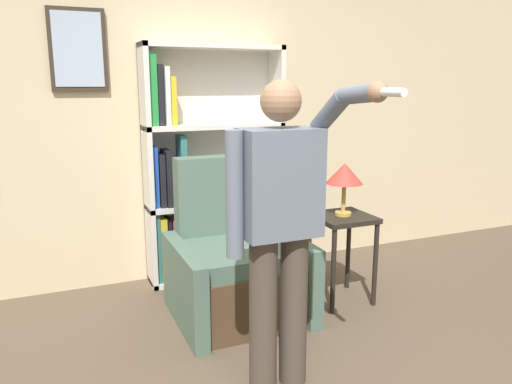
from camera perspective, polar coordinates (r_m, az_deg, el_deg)
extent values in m
cube|color=beige|center=(4.26, -7.87, 8.94)|extent=(8.00, 0.06, 2.80)
cube|color=#33281E|center=(4.07, -19.69, 15.07)|extent=(0.41, 0.04, 0.60)
cube|color=#9EB2C6|center=(4.05, -19.67, 15.09)|extent=(0.35, 0.01, 0.54)
cube|color=silver|center=(4.05, -12.26, 2.54)|extent=(0.04, 0.28, 1.95)
cube|color=silver|center=(4.39, 2.28, 3.55)|extent=(0.04, 0.28, 1.95)
cube|color=silver|center=(4.31, -5.26, 3.35)|extent=(1.16, 0.01, 1.95)
cube|color=silver|center=(4.43, -4.48, -9.18)|extent=(1.16, 0.28, 0.04)
cube|color=silver|center=(4.25, -4.63, -1.25)|extent=(1.16, 0.28, 0.04)
cube|color=silver|center=(4.14, -4.78, 7.53)|extent=(1.16, 0.28, 0.04)
cube|color=silver|center=(4.14, -4.94, 16.24)|extent=(1.16, 0.28, 0.04)
cube|color=#337070|center=(4.21, -11.25, -6.10)|extent=(0.03, 0.22, 0.58)
cube|color=gold|center=(4.22, -10.65, -6.32)|extent=(0.05, 0.22, 0.54)
cube|color=black|center=(4.24, -9.95, -6.33)|extent=(0.03, 0.16, 0.52)
cube|color=#BC4C56|center=(4.25, -9.36, -6.32)|extent=(0.03, 0.17, 0.51)
cube|color=orange|center=(4.27, -8.80, -6.99)|extent=(0.04, 0.23, 0.40)
cube|color=#1E47B2|center=(4.07, -11.55, 1.73)|extent=(0.04, 0.18, 0.49)
cube|color=black|center=(4.08, -10.84, 1.34)|extent=(0.04, 0.20, 0.42)
cube|color=black|center=(4.09, -10.08, 1.61)|extent=(0.06, 0.24, 0.45)
cube|color=purple|center=(4.11, -9.25, 1.14)|extent=(0.05, 0.18, 0.37)
cube|color=#337070|center=(4.11, -8.45, 2.52)|extent=(0.05, 0.18, 0.57)
cube|color=#238438|center=(4.00, -11.86, 11.40)|extent=(0.05, 0.20, 0.55)
cube|color=black|center=(4.01, -11.01, 10.80)|extent=(0.04, 0.17, 0.46)
cube|color=white|center=(4.02, -10.34, 10.73)|extent=(0.04, 0.23, 0.45)
cube|color=gold|center=(4.04, -9.62, 10.23)|extent=(0.05, 0.17, 0.37)
cube|color=#4C3823|center=(3.63, -1.96, -10.98)|extent=(0.70, 0.78, 0.42)
cube|color=#4C6656|center=(3.49, -1.76, -7.19)|extent=(0.66, 0.66, 0.12)
cube|color=#4C6656|center=(3.79, -3.90, -2.69)|extent=(0.70, 0.16, 0.91)
cube|color=#4C6656|center=(3.49, -8.23, -10.76)|extent=(0.10, 0.86, 0.56)
cube|color=#4C6656|center=(3.75, 3.82, -8.99)|extent=(0.10, 0.86, 0.56)
cylinder|color=#473D33|center=(2.74, 0.82, -13.85)|extent=(0.15, 0.15, 0.87)
cylinder|color=#473D33|center=(2.81, 4.32, -13.18)|extent=(0.15, 0.15, 0.87)
cube|color=slate|center=(2.54, 2.75, 1.05)|extent=(0.40, 0.24, 0.55)
sphere|color=#997051|center=(2.50, 2.84, 10.36)|extent=(0.21, 0.21, 0.21)
cylinder|color=slate|center=(2.46, -2.47, -0.37)|extent=(0.09, 0.09, 0.64)
cylinder|color=slate|center=(2.50, 8.50, 9.01)|extent=(0.09, 0.28, 0.23)
cylinder|color=slate|center=(2.29, 11.78, 10.89)|extent=(0.08, 0.27, 0.10)
sphere|color=#997051|center=(2.19, 13.74, 11.05)|extent=(0.09, 0.09, 0.09)
cylinder|color=white|center=(2.11, 15.29, 10.94)|extent=(0.04, 0.15, 0.04)
cube|color=black|center=(3.79, 9.90, -2.89)|extent=(0.42, 0.42, 0.04)
cylinder|color=black|center=(3.66, 8.82, -8.99)|extent=(0.04, 0.04, 0.64)
cylinder|color=black|center=(3.85, 13.47, -8.09)|extent=(0.04, 0.04, 0.64)
cylinder|color=black|center=(3.95, 6.07, -7.29)|extent=(0.04, 0.04, 0.64)
cylinder|color=black|center=(4.13, 10.50, -6.55)|extent=(0.04, 0.04, 0.64)
cylinder|color=gold|center=(3.79, 9.92, -2.45)|extent=(0.12, 0.12, 0.02)
cylinder|color=gold|center=(3.76, 9.98, -0.66)|extent=(0.03, 0.03, 0.22)
cone|color=#B2382D|center=(3.72, 10.09, 2.10)|extent=(0.27, 0.27, 0.15)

